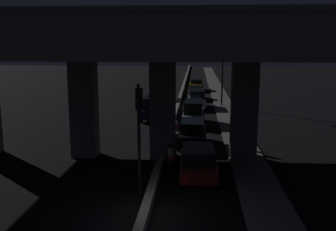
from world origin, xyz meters
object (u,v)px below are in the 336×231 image
at_px(motorcycle_blue_filtering_far, 185,112).
at_px(car_black_second, 192,132).
at_px(car_taxi_yellow_sixth, 196,85).
at_px(car_dark_green_fifth, 196,93).
at_px(car_dark_blue_lead_oncoming, 154,108).
at_px(motorcycle_white_filtering_mid, 177,132).
at_px(traffic_light_left_of_median, 139,119).
at_px(car_silver_third, 193,112).
at_px(car_dark_red_lead, 198,162).
at_px(pedestrian_on_sidewalk, 240,135).
at_px(motorcycle_red_filtering_near, 171,158).
at_px(street_lamp, 220,60).
at_px(car_black_second_oncoming, 161,94).
at_px(car_white_fourth, 197,98).

bearing_deg(motorcycle_blue_filtering_far, car_black_second, -171.07).
bearing_deg(car_taxi_yellow_sixth, car_dark_green_fifth, 179.86).
height_order(car_dark_green_fifth, car_dark_blue_lead_oncoming, car_dark_blue_lead_oncoming).
xyz_separation_m(car_dark_blue_lead_oncoming, motorcycle_white_filtering_mid, (2.37, -7.52, -0.43)).
bearing_deg(traffic_light_left_of_median, car_silver_third, 81.50).
relative_size(car_dark_red_lead, motorcycle_blue_filtering_far, 2.26).
distance_m(car_dark_blue_lead_oncoming, pedestrian_on_sidewalk, 11.44).
height_order(car_black_second, car_silver_third, car_silver_third).
bearing_deg(motorcycle_red_filtering_near, motorcycle_blue_filtering_far, -2.71).
distance_m(car_taxi_yellow_sixth, pedestrian_on_sidewalk, 31.05).
height_order(street_lamp, car_black_second, street_lamp).
relative_size(car_black_second, car_dark_green_fifth, 1.06).
relative_size(car_dark_red_lead, car_black_second, 0.99).
bearing_deg(motorcycle_blue_filtering_far, traffic_light_left_of_median, 179.25).
bearing_deg(car_dark_red_lead, car_taxi_yellow_sixth, -0.67).
bearing_deg(pedestrian_on_sidewalk, motorcycle_red_filtering_near, -134.80).
bearing_deg(car_silver_third, motorcycle_blue_filtering_far, 20.76).
bearing_deg(car_taxi_yellow_sixth, street_lamp, -170.05).
relative_size(car_dark_blue_lead_oncoming, motorcycle_white_filtering_mid, 2.13).
bearing_deg(motorcycle_blue_filtering_far, street_lamp, -22.31).
bearing_deg(motorcycle_red_filtering_near, car_silver_third, -6.79).
xyz_separation_m(traffic_light_left_of_median, pedestrian_on_sidewalk, (5.25, 7.46, -2.43)).
distance_m(car_black_second_oncoming, motorcycle_white_filtering_mid, 18.02).
height_order(car_silver_third, pedestrian_on_sidewalk, car_silver_third).
relative_size(car_black_second, car_white_fourth, 0.97).
relative_size(car_dark_red_lead, motorcycle_red_filtering_near, 2.14).
relative_size(traffic_light_left_of_median, street_lamp, 0.59).
bearing_deg(car_dark_blue_lead_oncoming, motorcycle_white_filtering_mid, 18.77).
relative_size(car_silver_third, pedestrian_on_sidewalk, 2.81).
distance_m(motorcycle_white_filtering_mid, pedestrian_on_sidewalk, 4.51).
height_order(car_dark_red_lead, motorcycle_blue_filtering_far, car_dark_red_lead).
xyz_separation_m(car_white_fourth, motorcycle_white_filtering_mid, (-1.38, -14.09, -0.37)).
bearing_deg(car_black_second, motorcycle_blue_filtering_far, 6.06).
distance_m(car_silver_third, car_dark_blue_lead_oncoming, 3.81).
distance_m(car_dark_red_lead, car_black_second, 6.31).
height_order(motorcycle_red_filtering_near, pedestrian_on_sidewalk, pedestrian_on_sidewalk).
relative_size(street_lamp, car_white_fourth, 1.89).
height_order(traffic_light_left_of_median, car_white_fourth, traffic_light_left_of_median).
height_order(street_lamp, motorcycle_red_filtering_near, street_lamp).
distance_m(car_taxi_yellow_sixth, car_black_second_oncoming, 11.89).
distance_m(car_white_fourth, car_black_second_oncoming, 5.53).
height_order(car_black_second_oncoming, motorcycle_blue_filtering_far, car_black_second_oncoming).
height_order(car_dark_blue_lead_oncoming, car_black_second_oncoming, car_dark_blue_lead_oncoming).
bearing_deg(car_dark_red_lead, traffic_light_left_of_median, 127.38).
bearing_deg(pedestrian_on_sidewalk, motorcycle_blue_filtering_far, 110.17).
bearing_deg(traffic_light_left_of_median, car_dark_red_lead, 38.25).
height_order(car_dark_red_lead, pedestrian_on_sidewalk, pedestrian_on_sidewalk).
distance_m(street_lamp, car_black_second, 16.87).
relative_size(traffic_light_left_of_median, motorcycle_white_filtering_mid, 2.54).
bearing_deg(car_black_second, motorcycle_red_filtering_near, 168.83).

